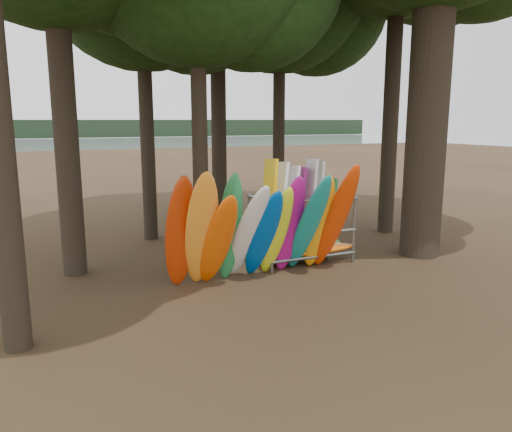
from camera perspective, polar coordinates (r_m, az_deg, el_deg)
name	(u,v)px	position (r m, az deg, el deg)	size (l,w,h in m)	color
ground	(303,279)	(12.72, 5.39, -7.16)	(120.00, 120.00, 0.00)	#47331E
lake	(81,150)	(70.87, -19.34, 7.12)	(160.00, 160.00, 0.00)	gray
far_shore	(60,129)	(120.67, -21.52, 9.25)	(160.00, 4.00, 4.00)	black
kayak_row	(260,229)	(12.14, 0.50, -1.54)	(4.86, 2.12, 3.05)	#B82C07
storage_rack	(300,229)	(14.08, 5.09, -1.52)	(2.95, 1.52, 2.92)	slate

